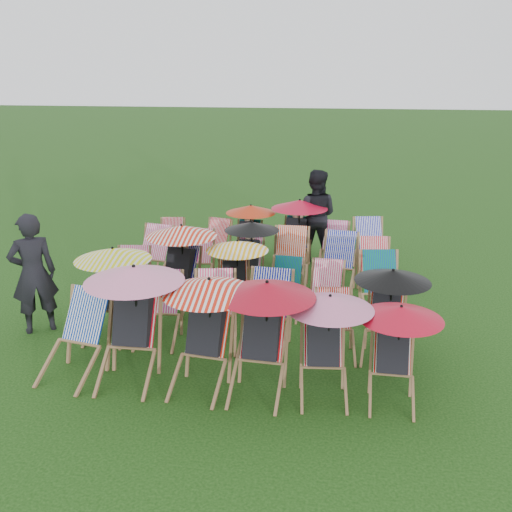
# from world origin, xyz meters

# --- Properties ---
(ground) EXTENTS (100.00, 100.00, 0.00)m
(ground) POSITION_xyz_m (0.00, 0.00, 0.00)
(ground) COLOR black
(ground) RESTS_ON ground
(deckchair_0) EXTENTS (0.84, 1.05, 1.02)m
(deckchair_0) POSITION_xyz_m (-1.92, -2.19, 0.51)
(deckchair_0) COLOR olive
(deckchair_0) RESTS_ON ground
(deckchair_1) EXTENTS (1.22, 1.27, 1.45)m
(deckchair_1) POSITION_xyz_m (-1.18, -2.15, 0.76)
(deckchair_1) COLOR olive
(deckchair_1) RESTS_ON ground
(deckchair_2) EXTENTS (1.14, 1.21, 1.36)m
(deckchair_2) POSITION_xyz_m (-0.25, -2.19, 0.72)
(deckchair_2) COLOR olive
(deckchair_2) RESTS_ON ground
(deckchair_3) EXTENTS (1.15, 1.20, 1.36)m
(deckchair_3) POSITION_xyz_m (0.45, -2.21, 0.72)
(deckchair_3) COLOR olive
(deckchair_3) RESTS_ON ground
(deckchair_4) EXTENTS (1.03, 1.10, 1.22)m
(deckchair_4) POSITION_xyz_m (1.20, -2.17, 0.65)
(deckchair_4) COLOR olive
(deckchair_4) RESTS_ON ground
(deckchair_5) EXTENTS (0.97, 1.01, 1.15)m
(deckchair_5) POSITION_xyz_m (1.99, -2.19, 0.61)
(deckchair_5) COLOR olive
(deckchair_5) RESTS_ON ground
(deckchair_6) EXTENTS (1.09, 1.14, 1.29)m
(deckchair_6) POSITION_xyz_m (-1.91, -1.02, 0.68)
(deckchair_6) COLOR olive
(deckchair_6) RESTS_ON ground
(deckchair_7) EXTENTS (0.66, 0.89, 0.93)m
(deckchair_7) POSITION_xyz_m (-1.19, -1.08, 0.47)
(deckchair_7) COLOR olive
(deckchair_7) RESTS_ON ground
(deckchair_8) EXTENTS (0.78, 0.98, 0.97)m
(deckchair_8) POSITION_xyz_m (-0.38, -1.06, 0.48)
(deckchair_8) COLOR olive
(deckchair_8) RESTS_ON ground
(deckchair_9) EXTENTS (0.74, 0.98, 1.01)m
(deckchair_9) POSITION_xyz_m (0.35, -1.05, 0.51)
(deckchair_9) COLOR olive
(deckchair_9) RESTS_ON ground
(deckchair_10) EXTENTS (0.64, 0.82, 0.84)m
(deckchair_10) POSITION_xyz_m (1.30, -1.14, 0.42)
(deckchair_10) COLOR olive
(deckchair_10) RESTS_ON ground
(deckchair_11) EXTENTS (1.01, 1.07, 1.19)m
(deckchair_11) POSITION_xyz_m (1.97, -1.07, 0.63)
(deckchair_11) COLOR olive
(deckchair_11) RESTS_ON ground
(deckchair_12) EXTENTS (0.70, 0.90, 0.90)m
(deckchair_12) POSITION_xyz_m (-2.04, 0.09, 0.45)
(deckchair_12) COLOR olive
(deckchair_12) RESTS_ON ground
(deckchair_13) EXTENTS (1.13, 1.21, 1.34)m
(deckchair_13) POSITION_xyz_m (-1.25, 0.15, 0.71)
(deckchair_13) COLOR olive
(deckchair_13) RESTS_ON ground
(deckchair_14) EXTENTS (0.98, 1.07, 1.16)m
(deckchair_14) POSITION_xyz_m (-0.29, 0.04, 0.61)
(deckchair_14) COLOR olive
(deckchair_14) RESTS_ON ground
(deckchair_15) EXTENTS (0.61, 0.81, 0.84)m
(deckchair_15) POSITION_xyz_m (0.48, 0.11, 0.42)
(deckchair_15) COLOR olive
(deckchair_15) RESTS_ON ground
(deckchair_16) EXTENTS (0.63, 0.83, 0.85)m
(deckchair_16) POSITION_xyz_m (1.12, 0.02, 0.43)
(deckchair_16) COLOR olive
(deckchair_16) RESTS_ON ground
(deckchair_17) EXTENTS (0.80, 1.01, 1.00)m
(deckchair_17) POSITION_xyz_m (1.99, 0.11, 0.50)
(deckchair_17) COLOR olive
(deckchair_17) RESTS_ON ground
(deckchair_18) EXTENTS (0.79, 0.99, 0.97)m
(deckchair_18) POSITION_xyz_m (-2.08, 1.18, 0.49)
(deckchair_18) COLOR olive
(deckchair_18) RESTS_ON ground
(deckchair_19) EXTENTS (0.68, 0.90, 0.93)m
(deckchair_19) POSITION_xyz_m (-1.22, 1.17, 0.47)
(deckchair_19) COLOR olive
(deckchair_19) RESTS_ON ground
(deckchair_20) EXTENTS (0.97, 1.00, 1.15)m
(deckchair_20) POSITION_xyz_m (-0.27, 1.26, 0.61)
(deckchair_20) COLOR olive
(deckchair_20) RESTS_ON ground
(deckchair_21) EXTENTS (0.68, 0.94, 1.02)m
(deckchair_21) POSITION_xyz_m (0.45, 1.26, 0.51)
(deckchair_21) COLOR olive
(deckchair_21) RESTS_ON ground
(deckchair_22) EXTENTS (0.77, 0.98, 0.98)m
(deckchair_22) POSITION_xyz_m (1.28, 1.23, 0.49)
(deckchair_22) COLOR olive
(deckchair_22) RESTS_ON ground
(deckchair_23) EXTENTS (0.68, 0.89, 0.91)m
(deckchair_23) POSITION_xyz_m (1.94, 1.22, 0.45)
(deckchair_23) COLOR olive
(deckchair_23) RESTS_ON ground
(deckchair_24) EXTENTS (0.64, 0.82, 0.81)m
(deckchair_24) POSITION_xyz_m (-2.05, 2.39, 0.41)
(deckchair_24) COLOR olive
(deckchair_24) RESTS_ON ground
(deckchair_25) EXTENTS (0.69, 0.86, 0.84)m
(deckchair_25) POSITION_xyz_m (-1.17, 2.39, 0.42)
(deckchair_25) COLOR olive
(deckchair_25) RESTS_ON ground
(deckchair_26) EXTENTS (0.98, 1.02, 1.16)m
(deckchair_26) POSITION_xyz_m (-0.49, 2.46, 0.61)
(deckchair_26) COLOR olive
(deckchair_26) RESTS_ON ground
(deckchair_27) EXTENTS (1.10, 1.16, 1.30)m
(deckchair_27) POSITION_xyz_m (0.45, 2.47, 0.69)
(deckchair_27) COLOR olive
(deckchair_27) RESTS_ON ground
(deckchair_28) EXTENTS (0.63, 0.84, 0.87)m
(deckchair_28) POSITION_xyz_m (1.20, 2.41, 0.43)
(deckchair_28) COLOR olive
(deckchair_28) RESTS_ON ground
(deckchair_29) EXTENTS (0.79, 0.98, 0.96)m
(deckchair_29) POSITION_xyz_m (1.91, 2.42, 0.48)
(deckchair_29) COLOR olive
(deckchair_29) RESTS_ON ground
(person_left) EXTENTS (0.78, 0.73, 1.79)m
(person_left) POSITION_xyz_m (-3.05, -1.06, 0.90)
(person_left) COLOR black
(person_left) RESTS_ON ground
(person_rear) EXTENTS (0.97, 0.80, 1.85)m
(person_rear) POSITION_xyz_m (0.80, 2.88, 0.92)
(person_rear) COLOR black
(person_rear) RESTS_ON ground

